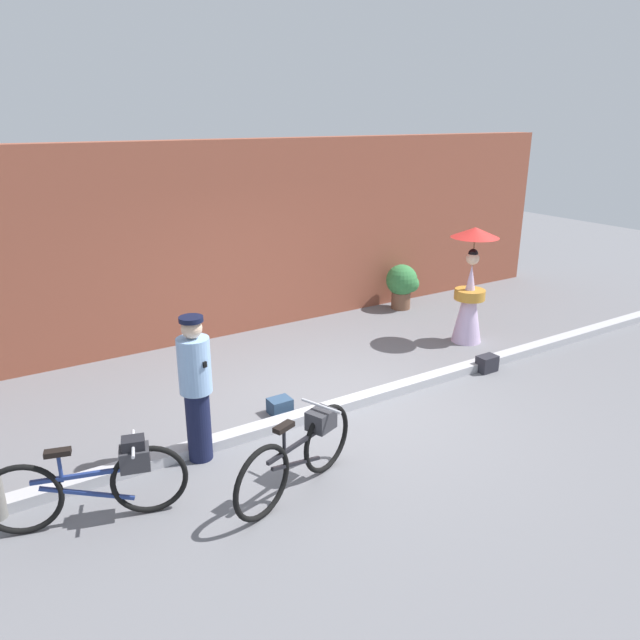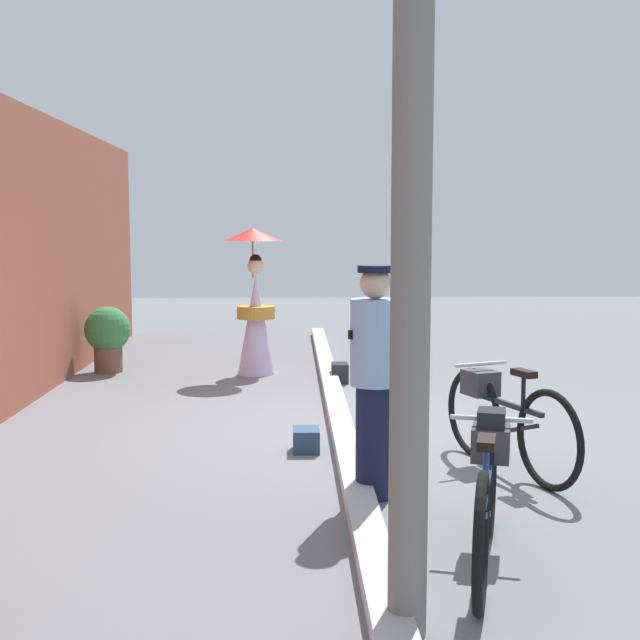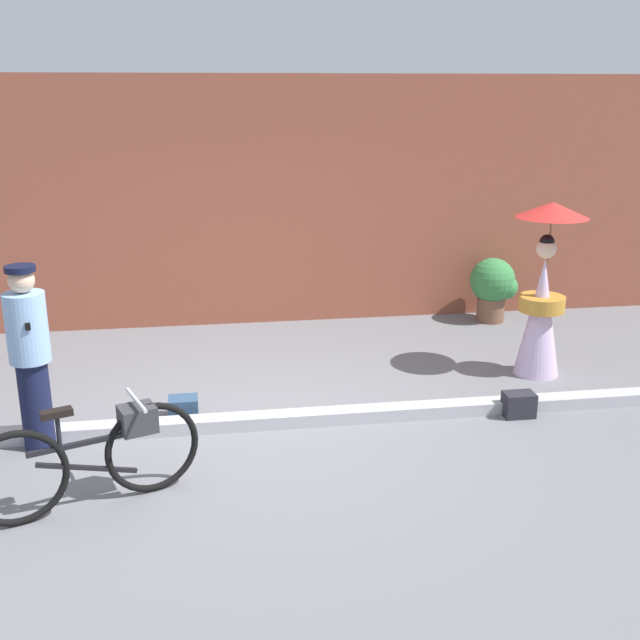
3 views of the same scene
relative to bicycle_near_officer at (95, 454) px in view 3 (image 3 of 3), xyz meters
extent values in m
plane|color=slate|center=(1.32, 1.18, -0.42)|extent=(30.00, 30.00, 0.00)
cube|color=brown|center=(1.32, 4.62, 1.16)|extent=(14.00, 0.40, 3.16)
cube|color=#B2B2B7|center=(1.32, 1.18, -0.36)|extent=(14.00, 0.20, 0.12)
torus|color=black|center=(0.40, 0.15, -0.05)|extent=(0.70, 0.31, 0.73)
torus|color=black|center=(-0.52, -0.19, -0.05)|extent=(0.70, 0.31, 0.73)
cube|color=black|center=(-0.06, -0.02, 0.11)|extent=(0.78, 0.32, 0.04)
cube|color=black|center=(-0.06, -0.02, -0.10)|extent=(0.68, 0.28, 0.26)
cylinder|color=black|center=(-0.22, -0.08, 0.23)|extent=(0.03, 0.03, 0.31)
cube|color=black|center=(-0.22, -0.08, 0.38)|extent=(0.24, 0.16, 0.05)
cylinder|color=silver|center=(0.31, 0.12, 0.36)|extent=(0.20, 0.46, 0.03)
cube|color=#333338|center=(0.31, 0.12, 0.21)|extent=(0.32, 0.30, 0.20)
cylinder|color=#141938|center=(-0.63, 1.06, -0.02)|extent=(0.26, 0.26, 0.79)
cylinder|color=#8CB2E0|center=(-0.63, 1.06, 0.67)|extent=(0.34, 0.34, 0.59)
sphere|color=#D8B293|center=(-0.63, 1.06, 1.07)|extent=(0.21, 0.21, 0.21)
cylinder|color=black|center=(-0.63, 1.06, 1.17)|extent=(0.25, 0.25, 0.05)
cube|color=black|center=(-0.63, 1.06, 0.73)|extent=(0.15, 0.38, 0.06)
cone|color=silver|center=(4.37, 2.09, 0.22)|extent=(0.48, 0.48, 1.28)
cylinder|color=#C1842D|center=(4.37, 2.09, 0.38)|extent=(0.49, 0.49, 0.16)
sphere|color=beige|center=(4.37, 2.09, 0.97)|extent=(0.21, 0.21, 0.21)
sphere|color=black|center=(4.37, 2.09, 1.04)|extent=(0.16, 0.16, 0.16)
cylinder|color=olive|center=(4.42, 2.13, 1.09)|extent=(0.02, 0.02, 0.55)
cone|color=red|center=(4.42, 2.13, 1.37)|extent=(0.75, 0.75, 0.16)
cylinder|color=brown|center=(4.58, 4.03, -0.26)|extent=(0.36, 0.36, 0.32)
sphere|color=#387F42|center=(4.58, 4.03, 0.14)|extent=(0.59, 0.59, 0.59)
sphere|color=#387F42|center=(4.73, 3.94, 0.07)|extent=(0.33, 0.33, 0.33)
cube|color=navy|center=(0.59, 1.52, -0.32)|extent=(0.28, 0.22, 0.19)
cube|color=#243951|center=(0.59, 1.45, -0.27)|extent=(0.23, 0.08, 0.07)
cube|color=#26262D|center=(3.74, 1.05, -0.30)|extent=(0.29, 0.20, 0.23)
cube|color=black|center=(3.74, 0.99, -0.24)|extent=(0.25, 0.07, 0.08)
camera|label=1|loc=(-2.54, -4.40, 3.11)|focal=33.59mm
camera|label=2|loc=(-6.27, 1.63, 1.44)|focal=46.92mm
camera|label=3|loc=(0.88, -5.20, 2.57)|focal=42.44mm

